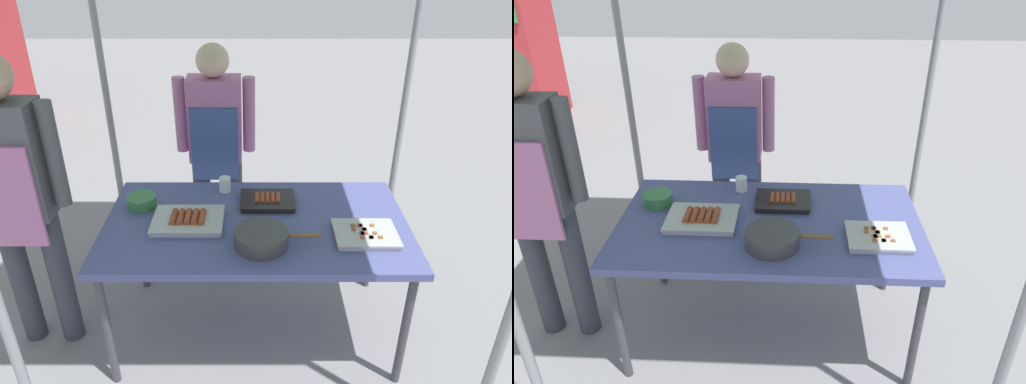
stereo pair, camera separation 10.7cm
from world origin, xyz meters
The scene contains 10 objects.
ground_plane centered at (0.00, 0.00, 0.00)m, with size 18.00×18.00×0.00m, color slate.
stall_table centered at (0.00, 0.00, 0.70)m, with size 1.60×0.90×0.75m.
tray_grilled_sausages centered at (0.06, 0.19, 0.77)m, with size 0.31×0.24×0.05m.
tray_meat_skewers centered at (0.55, -0.15, 0.77)m, with size 0.31×0.26×0.04m.
tray_pork_links centered at (-0.36, -0.02, 0.77)m, with size 0.37×0.28×0.05m.
cooking_wok centered at (0.03, -0.22, 0.79)m, with size 0.43×0.27×0.08m.
condiment_bowl centered at (-0.64, 0.16, 0.78)m, with size 0.16×0.16×0.07m, color #33723F.
drink_cup_near_edge centered at (-0.18, 0.34, 0.79)m, with size 0.07×0.07×0.09m, color white.
vendor_woman centered at (-0.27, 0.78, 0.89)m, with size 0.52×0.22×1.52m.
customer_nearby centered at (-1.19, -0.07, 0.98)m, with size 0.52×0.23×1.65m.
Camera 1 is at (-0.00, -2.13, 2.09)m, focal length 33.31 mm.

